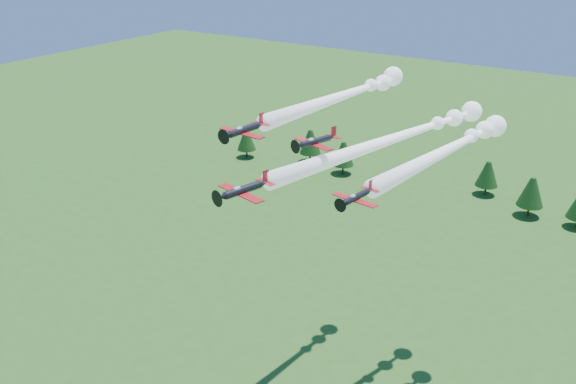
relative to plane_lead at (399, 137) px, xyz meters
The scene contains 5 objects.
plane_lead is the anchor object (origin of this frame).
plane_left 13.64m from the plane_lead, 158.20° to the left, with size 10.26×47.64×3.70m.
plane_right 8.77m from the plane_lead, ahead, with size 10.63×45.33×3.70m.
plane_slot 17.26m from the plane_lead, 111.07° to the right, with size 7.26×8.07×2.55m.
treeline 95.92m from the plane_lead, 92.27° to the left, with size 174.33×20.47×11.74m.
Camera 1 is at (45.14, -68.39, 79.14)m, focal length 40.00 mm.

